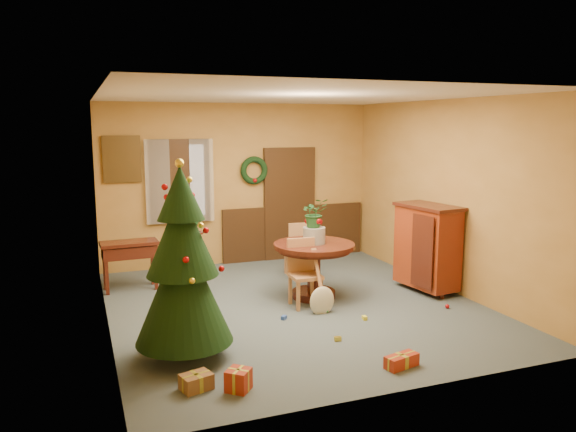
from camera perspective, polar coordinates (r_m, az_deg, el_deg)
name	(u,v)px	position (r m, az deg, el deg)	size (l,w,h in m)	color
room_envelope	(252,202)	(10.31, -3.72, 1.42)	(5.50, 5.50, 5.50)	#36464E
dining_table	(314,260)	(8.23, 2.66, -4.46)	(1.19, 1.19, 0.82)	#33110B
urn	(314,235)	(8.15, 2.68, -1.98)	(0.32, 0.32, 0.24)	slate
centerpiece_plant	(314,213)	(8.09, 2.69, 0.32)	(0.38, 0.33, 0.43)	#1E4C23
chair_near	(303,270)	(7.91, 1.58, -5.50)	(0.42, 0.42, 0.94)	#AA7644
chair_far	(299,247)	(9.35, 1.10, -3.21)	(0.45, 0.45, 0.93)	#AA7644
guitar	(322,283)	(7.59, 3.49, -6.83)	(0.36, 0.17, 0.84)	beige
plant_stand	(195,249)	(9.46, -9.44, -3.35)	(0.30, 0.30, 0.76)	#33110B
stand_plant	(194,221)	(9.37, -9.51, -0.49)	(0.21, 0.17, 0.38)	#19471E
christmas_tree	(183,266)	(6.11, -10.65, -5.01)	(1.06, 1.06, 2.18)	#382111
writing_desk	(130,253)	(8.95, -15.80, -3.68)	(0.87, 0.46, 0.76)	#33110B
sideboard	(427,245)	(8.78, 13.96, -2.89)	(0.68, 1.10, 1.33)	#521209
gift_a	(196,382)	(5.70, -9.30, -16.28)	(0.33, 0.28, 0.16)	brown
gift_b	(238,380)	(5.62, -5.06, -16.26)	(0.30, 0.30, 0.21)	maroon
gift_c	(212,324)	(7.19, -7.75, -10.81)	(0.27, 0.29, 0.13)	brown
gift_d	(402,361)	(6.21, 11.46, -14.23)	(0.41, 0.24, 0.14)	maroon
toy_a	(284,318)	(7.46, -0.42, -10.28)	(0.08, 0.05, 0.05)	#2647A6
toy_b	(326,311)	(7.72, 3.93, -9.58)	(0.06, 0.06, 0.06)	green
toy_c	(365,318)	(7.52, 7.78, -10.22)	(0.08, 0.05, 0.05)	yellow
toy_d	(447,306)	(8.18, 15.88, -8.82)	(0.06, 0.06, 0.06)	#A90B0F
toy_e	(338,339)	(6.80, 5.07, -12.31)	(0.08, 0.05, 0.05)	gold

